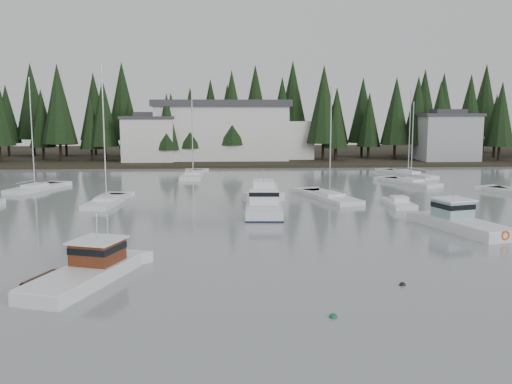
% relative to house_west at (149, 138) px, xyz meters
% --- Properties ---
extents(ground, '(260.00, 260.00, 0.00)m').
position_rel_house_west_xyz_m(ground, '(18.00, -79.00, -4.65)').
color(ground, gray).
rests_on(ground, ground).
extents(far_shore_land, '(240.00, 54.00, 1.00)m').
position_rel_house_west_xyz_m(far_shore_land, '(18.00, 18.00, -4.65)').
color(far_shore_land, black).
rests_on(far_shore_land, ground).
extents(conifer_treeline, '(200.00, 22.00, 20.00)m').
position_rel_house_west_xyz_m(conifer_treeline, '(18.00, 7.00, -4.65)').
color(conifer_treeline, black).
rests_on(conifer_treeline, ground).
extents(house_west, '(9.54, 7.42, 8.75)m').
position_rel_house_west_xyz_m(house_west, '(0.00, 0.00, 0.00)').
color(house_west, silver).
rests_on(house_west, ground).
extents(house_east_a, '(10.60, 8.48, 9.25)m').
position_rel_house_west_xyz_m(house_east_a, '(54.00, -1.00, 0.25)').
color(house_east_a, '#999EA0').
rests_on(house_east_a, ground).
extents(harbor_inn, '(29.50, 11.50, 10.90)m').
position_rel_house_west_xyz_m(harbor_inn, '(15.04, 3.34, 1.12)').
color(harbor_inn, silver).
rests_on(harbor_inn, ground).
extents(lobster_boat_brown, '(5.98, 8.97, 4.21)m').
position_rel_house_west_xyz_m(lobster_boat_brown, '(5.51, -71.60, -4.18)').
color(lobster_boat_brown, silver).
rests_on(lobster_boat_brown, ground).
extents(cabin_cruiser_center, '(3.94, 10.86, 4.59)m').
position_rel_house_west_xyz_m(cabin_cruiser_center, '(17.14, -49.73, -3.97)').
color(cabin_cruiser_center, silver).
rests_on(cabin_cruiser_center, ground).
extents(lobster_boat_teal, '(5.22, 8.91, 4.68)m').
position_rel_house_west_xyz_m(lobster_boat_teal, '(32.45, -59.35, -4.10)').
color(lobster_boat_teal, silver).
rests_on(lobster_boat_teal, ground).
extents(sailboat_4, '(5.90, 11.01, 13.03)m').
position_rel_house_west_xyz_m(sailboat_4, '(40.45, -21.14, -4.59)').
color(sailboat_4, silver).
rests_on(sailboat_4, ground).
extents(sailboat_5, '(5.76, 10.62, 12.66)m').
position_rel_house_west_xyz_m(sailboat_5, '(24.80, -42.59, -4.60)').
color(sailboat_5, silver).
rests_on(sailboat_5, ground).
extents(sailboat_6, '(3.32, 10.73, 12.57)m').
position_rel_house_west_xyz_m(sailboat_6, '(8.86, -20.57, -4.60)').
color(sailboat_6, silver).
rests_on(sailboat_6, ground).
extents(sailboat_8, '(3.50, 9.07, 14.56)m').
position_rel_house_west_xyz_m(sailboat_8, '(1.25, -44.42, -4.57)').
color(sailboat_8, silver).
rests_on(sailboat_8, ground).
extents(sailboat_9, '(6.14, 9.10, 11.22)m').
position_rel_house_west_xyz_m(sailboat_9, '(37.69, -30.73, -4.60)').
color(sailboat_9, silver).
rests_on(sailboat_9, ground).
extents(sailboat_10, '(5.27, 9.02, 13.99)m').
position_rel_house_west_xyz_m(sailboat_10, '(-9.43, -33.74, -4.57)').
color(sailboat_10, silver).
rests_on(sailboat_10, ground).
extents(runabout_1, '(2.23, 5.09, 1.42)m').
position_rel_house_west_xyz_m(runabout_1, '(30.97, -47.50, -4.52)').
color(runabout_1, silver).
rests_on(runabout_1, ground).
extents(mooring_buoy_green, '(0.40, 0.40, 0.40)m').
position_rel_house_west_xyz_m(mooring_buoy_green, '(18.44, -77.90, -4.65)').
color(mooring_buoy_green, '#145933').
rests_on(mooring_buoy_green, ground).
extents(mooring_buoy_dark, '(0.37, 0.37, 0.37)m').
position_rel_house_west_xyz_m(mooring_buoy_dark, '(23.21, -73.22, -4.65)').
color(mooring_buoy_dark, black).
rests_on(mooring_buoy_dark, ground).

